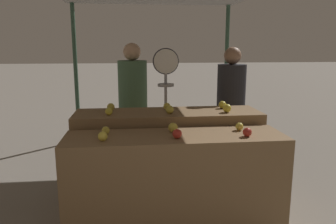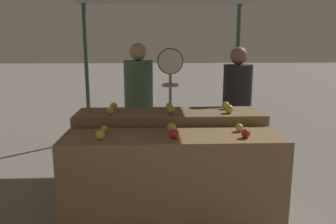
# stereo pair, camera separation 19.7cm
# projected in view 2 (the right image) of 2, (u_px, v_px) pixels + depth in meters

# --- Properties ---
(display_counter_front) EXTENTS (1.96, 0.55, 0.90)m
(display_counter_front) POSITION_uv_depth(u_px,v_px,m) (173.00, 182.00, 2.99)
(display_counter_front) COLOR olive
(display_counter_front) RESTS_ON ground_plane
(display_counter_back) EXTENTS (1.96, 0.55, 0.99)m
(display_counter_back) POSITION_uv_depth(u_px,v_px,m) (170.00, 156.00, 3.57)
(display_counter_back) COLOR olive
(display_counter_back) RESTS_ON ground_plane
(apple_front_0) EXTENTS (0.08, 0.08, 0.08)m
(apple_front_0) POSITION_uv_depth(u_px,v_px,m) (100.00, 135.00, 2.76)
(apple_front_0) COLOR yellow
(apple_front_0) RESTS_ON display_counter_front
(apple_front_1) EXTENTS (0.08, 0.08, 0.08)m
(apple_front_1) POSITION_uv_depth(u_px,v_px,m) (175.00, 134.00, 2.79)
(apple_front_1) COLOR #B72D23
(apple_front_1) RESTS_ON display_counter_front
(apple_front_2) EXTENTS (0.08, 0.08, 0.08)m
(apple_front_2) POSITION_uv_depth(u_px,v_px,m) (246.00, 133.00, 2.81)
(apple_front_2) COLOR #B72D23
(apple_front_2) RESTS_ON display_counter_front
(apple_front_3) EXTENTS (0.07, 0.07, 0.07)m
(apple_front_3) POSITION_uv_depth(u_px,v_px,m) (105.00, 129.00, 2.97)
(apple_front_3) COLOR gold
(apple_front_3) RESTS_ON display_counter_front
(apple_front_4) EXTENTS (0.09, 0.09, 0.09)m
(apple_front_4) POSITION_uv_depth(u_px,v_px,m) (172.00, 128.00, 3.00)
(apple_front_4) COLOR gold
(apple_front_4) RESTS_ON display_counter_front
(apple_front_5) EXTENTS (0.07, 0.07, 0.07)m
(apple_front_5) POSITION_uv_depth(u_px,v_px,m) (239.00, 128.00, 3.03)
(apple_front_5) COLOR yellow
(apple_front_5) RESTS_ON display_counter_front
(apple_back_0) EXTENTS (0.08, 0.08, 0.08)m
(apple_back_0) POSITION_uv_depth(u_px,v_px,m) (110.00, 111.00, 3.33)
(apple_back_0) COLOR gold
(apple_back_0) RESTS_ON display_counter_back
(apple_back_1) EXTENTS (0.08, 0.08, 0.08)m
(apple_back_1) POSITION_uv_depth(u_px,v_px,m) (171.00, 110.00, 3.36)
(apple_back_1) COLOR gold
(apple_back_1) RESTS_ON display_counter_back
(apple_back_2) EXTENTS (0.09, 0.09, 0.09)m
(apple_back_2) POSITION_uv_depth(u_px,v_px,m) (229.00, 109.00, 3.39)
(apple_back_2) COLOR gold
(apple_back_2) RESTS_ON display_counter_back
(apple_back_3) EXTENTS (0.08, 0.08, 0.08)m
(apple_back_3) POSITION_uv_depth(u_px,v_px,m) (114.00, 106.00, 3.55)
(apple_back_3) COLOR gold
(apple_back_3) RESTS_ON display_counter_back
(apple_back_4) EXTENTS (0.08, 0.08, 0.08)m
(apple_back_4) POSITION_uv_depth(u_px,v_px,m) (169.00, 106.00, 3.57)
(apple_back_4) COLOR gold
(apple_back_4) RESTS_ON display_counter_back
(apple_back_5) EXTENTS (0.08, 0.08, 0.08)m
(apple_back_5) POSITION_uv_depth(u_px,v_px,m) (226.00, 105.00, 3.61)
(apple_back_5) COLOR gold
(apple_back_5) RESTS_ON display_counter_back
(produce_scale) EXTENTS (0.32, 0.20, 1.65)m
(produce_scale) POSITION_uv_depth(u_px,v_px,m) (170.00, 84.00, 3.99)
(produce_scale) COLOR #99999E
(produce_scale) RESTS_ON ground_plane
(person_vendor_at_scale) EXTENTS (0.46, 0.46, 1.71)m
(person_vendor_at_scale) POSITION_uv_depth(u_px,v_px,m) (139.00, 99.00, 4.35)
(person_vendor_at_scale) COLOR #2D2D38
(person_vendor_at_scale) RESTS_ON ground_plane
(person_customer_left) EXTENTS (0.41, 0.41, 1.66)m
(person_customer_left) POSITION_uv_depth(u_px,v_px,m) (237.00, 103.00, 4.19)
(person_customer_left) COLOR #2D2D38
(person_customer_left) RESTS_ON ground_plane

